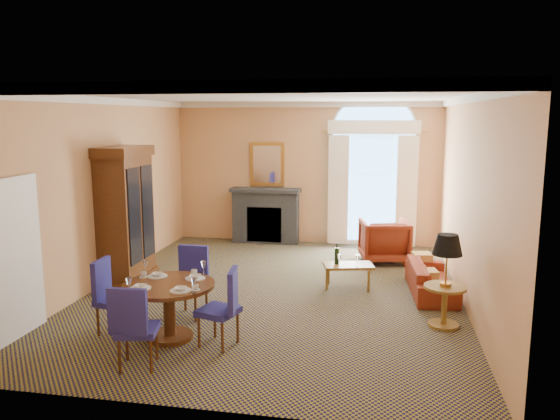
% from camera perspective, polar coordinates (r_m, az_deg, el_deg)
% --- Properties ---
extents(ground, '(7.50, 7.50, 0.00)m').
position_cam_1_polar(ground, '(9.16, -0.58, -8.56)').
color(ground, '#131138').
rests_on(ground, ground).
extents(room_envelope, '(6.04, 7.52, 3.45)m').
position_cam_1_polar(room_envelope, '(9.37, 0.03, 7.49)').
color(room_envelope, tan).
rests_on(room_envelope, ground).
extents(armoire, '(0.68, 1.21, 2.37)m').
position_cam_1_polar(armoire, '(9.95, -15.90, -0.67)').
color(armoire, '#40220E').
rests_on(armoire, ground).
extents(dining_table, '(1.19, 1.19, 0.95)m').
position_cam_1_polar(dining_table, '(7.31, -11.52, -8.97)').
color(dining_table, '#40220E').
rests_on(dining_table, ground).
extents(dining_chair_north, '(0.51, 0.51, 1.01)m').
position_cam_1_polar(dining_chair_north, '(8.13, -9.21, -6.83)').
color(dining_chair_north, navy).
rests_on(dining_chair_north, ground).
extents(dining_chair_south, '(0.54, 0.54, 1.01)m').
position_cam_1_polar(dining_chair_south, '(6.52, -15.11, -11.30)').
color(dining_chair_south, navy).
rests_on(dining_chair_south, ground).
extents(dining_chair_east, '(0.56, 0.56, 1.01)m').
position_cam_1_polar(dining_chair_east, '(6.97, -5.75, -9.60)').
color(dining_chair_east, navy).
rests_on(dining_chair_east, ground).
extents(dining_chair_west, '(0.54, 0.54, 1.01)m').
position_cam_1_polar(dining_chair_west, '(7.68, -17.40, -8.16)').
color(dining_chair_west, navy).
rests_on(dining_chair_west, ground).
extents(sofa, '(0.78, 1.73, 0.49)m').
position_cam_1_polar(sofa, '(9.37, 15.54, -6.94)').
color(sofa, maroon).
rests_on(sofa, ground).
extents(armchair, '(1.08, 1.10, 0.86)m').
position_cam_1_polar(armchair, '(11.11, 10.83, -3.17)').
color(armchair, maroon).
rests_on(armchair, ground).
extents(coffee_table, '(0.90, 0.63, 0.78)m').
position_cam_1_polar(coffee_table, '(9.32, 7.05, -5.76)').
color(coffee_table, olive).
rests_on(coffee_table, ground).
extents(side_table, '(0.58, 0.58, 1.28)m').
position_cam_1_polar(side_table, '(7.84, 16.98, -5.83)').
color(side_table, olive).
rests_on(side_table, ground).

